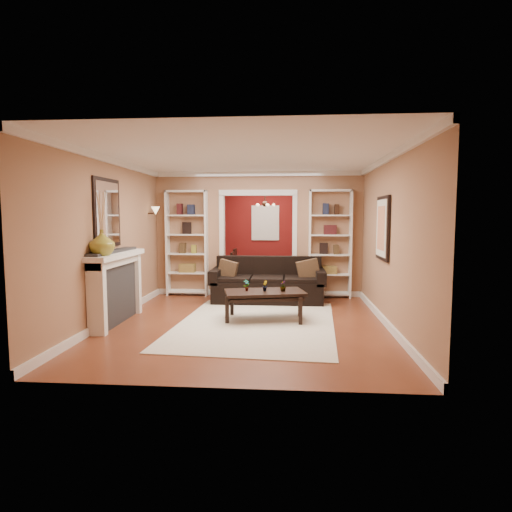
# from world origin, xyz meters

# --- Properties ---
(floor) EXTENTS (8.00, 8.00, 0.00)m
(floor) POSITION_xyz_m (0.00, 0.00, 0.00)
(floor) COLOR brown
(floor) RESTS_ON ground
(ceiling) EXTENTS (8.00, 8.00, 0.00)m
(ceiling) POSITION_xyz_m (0.00, 0.00, 2.70)
(ceiling) COLOR white
(ceiling) RESTS_ON ground
(wall_back) EXTENTS (8.00, 0.00, 8.00)m
(wall_back) POSITION_xyz_m (0.00, 4.00, 1.35)
(wall_back) COLOR #A17455
(wall_back) RESTS_ON ground
(wall_front) EXTENTS (8.00, 0.00, 8.00)m
(wall_front) POSITION_xyz_m (0.00, -4.00, 1.35)
(wall_front) COLOR #A17455
(wall_front) RESTS_ON ground
(wall_left) EXTENTS (0.00, 8.00, 8.00)m
(wall_left) POSITION_xyz_m (-2.25, 0.00, 1.35)
(wall_left) COLOR #A17455
(wall_left) RESTS_ON ground
(wall_right) EXTENTS (0.00, 8.00, 8.00)m
(wall_right) POSITION_xyz_m (2.25, 0.00, 1.35)
(wall_right) COLOR #A17455
(wall_right) RESTS_ON ground
(partition_wall) EXTENTS (4.50, 0.15, 2.70)m
(partition_wall) POSITION_xyz_m (0.00, 1.20, 1.35)
(partition_wall) COLOR #A17455
(partition_wall) RESTS_ON floor
(red_back_panel) EXTENTS (4.44, 0.04, 2.64)m
(red_back_panel) POSITION_xyz_m (0.00, 3.97, 1.32)
(red_back_panel) COLOR maroon
(red_back_panel) RESTS_ON floor
(dining_window) EXTENTS (0.78, 0.03, 0.98)m
(dining_window) POSITION_xyz_m (0.00, 3.93, 1.55)
(dining_window) COLOR #8CA5CC
(dining_window) RESTS_ON wall_back
(area_rug) EXTENTS (2.72, 3.65, 0.01)m
(area_rug) POSITION_xyz_m (0.16, -1.36, 0.01)
(area_rug) COLOR silver
(area_rug) RESTS_ON floor
(sofa) EXTENTS (2.31, 1.00, 0.90)m
(sofa) POSITION_xyz_m (0.25, 0.45, 0.45)
(sofa) COLOR black
(sofa) RESTS_ON floor
(pillow_left) EXTENTS (0.39, 0.21, 0.38)m
(pillow_left) POSITION_xyz_m (-0.56, 0.43, 0.63)
(pillow_left) COLOR brown
(pillow_left) RESTS_ON sofa
(pillow_right) EXTENTS (0.44, 0.17, 0.43)m
(pillow_right) POSITION_xyz_m (1.07, 0.43, 0.66)
(pillow_right) COLOR brown
(pillow_right) RESTS_ON sofa
(coffee_table) EXTENTS (1.43, 0.98, 0.50)m
(coffee_table) POSITION_xyz_m (0.28, -1.11, 0.25)
(coffee_table) COLOR black
(coffee_table) RESTS_ON floor
(plant_left) EXTENTS (0.12, 0.11, 0.19)m
(plant_left) POSITION_xyz_m (-0.02, -1.11, 0.59)
(plant_left) COLOR #336626
(plant_left) RESTS_ON coffee_table
(plant_center) EXTENTS (0.09, 0.10, 0.17)m
(plant_center) POSITION_xyz_m (0.28, -1.11, 0.58)
(plant_center) COLOR #336626
(plant_center) RESTS_ON coffee_table
(plant_right) EXTENTS (0.11, 0.11, 0.17)m
(plant_right) POSITION_xyz_m (0.59, -1.11, 0.58)
(plant_right) COLOR #336626
(plant_right) RESTS_ON coffee_table
(bookshelf_left) EXTENTS (0.90, 0.30, 2.30)m
(bookshelf_left) POSITION_xyz_m (-1.55, 1.03, 1.15)
(bookshelf_left) COLOR white
(bookshelf_left) RESTS_ON floor
(bookshelf_right) EXTENTS (0.90, 0.30, 2.30)m
(bookshelf_right) POSITION_xyz_m (1.55, 1.03, 1.15)
(bookshelf_right) COLOR white
(bookshelf_right) RESTS_ON floor
(fireplace) EXTENTS (0.32, 1.70, 1.16)m
(fireplace) POSITION_xyz_m (-2.09, -1.50, 0.58)
(fireplace) COLOR white
(fireplace) RESTS_ON floor
(vase) EXTENTS (0.44, 0.44, 0.39)m
(vase) POSITION_xyz_m (-2.09, -2.03, 1.35)
(vase) COLOR olive
(vase) RESTS_ON fireplace
(mirror) EXTENTS (0.03, 0.95, 1.10)m
(mirror) POSITION_xyz_m (-2.23, -1.50, 1.80)
(mirror) COLOR silver
(mirror) RESTS_ON wall_left
(wall_sconce) EXTENTS (0.18, 0.18, 0.22)m
(wall_sconce) POSITION_xyz_m (-2.15, 0.55, 1.83)
(wall_sconce) COLOR #FFE0A5
(wall_sconce) RESTS_ON wall_left
(framed_art) EXTENTS (0.04, 0.85, 1.05)m
(framed_art) POSITION_xyz_m (2.21, -1.00, 1.55)
(framed_art) COLOR black
(framed_art) RESTS_ON wall_right
(dining_table) EXTENTS (1.63, 0.91, 0.57)m
(dining_table) POSITION_xyz_m (0.07, 2.58, 0.29)
(dining_table) COLOR black
(dining_table) RESTS_ON floor
(dining_chair_nw) EXTENTS (0.52, 0.52, 0.88)m
(dining_chair_nw) POSITION_xyz_m (-0.48, 2.28, 0.44)
(dining_chair_nw) COLOR black
(dining_chair_nw) RESTS_ON floor
(dining_chair_ne) EXTENTS (0.57, 0.57, 0.89)m
(dining_chair_ne) POSITION_xyz_m (0.62, 2.28, 0.45)
(dining_chair_ne) COLOR black
(dining_chair_ne) RESTS_ON floor
(dining_chair_sw) EXTENTS (0.52, 0.52, 0.92)m
(dining_chair_sw) POSITION_xyz_m (-0.48, 2.88, 0.46)
(dining_chair_sw) COLOR black
(dining_chair_sw) RESTS_ON floor
(dining_chair_se) EXTENTS (0.52, 0.52, 0.88)m
(dining_chair_se) POSITION_xyz_m (0.62, 2.88, 0.44)
(dining_chair_se) COLOR black
(dining_chair_se) RESTS_ON floor
(chandelier) EXTENTS (0.50, 0.50, 0.30)m
(chandelier) POSITION_xyz_m (0.00, 2.70, 2.02)
(chandelier) COLOR #39251A
(chandelier) RESTS_ON ceiling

